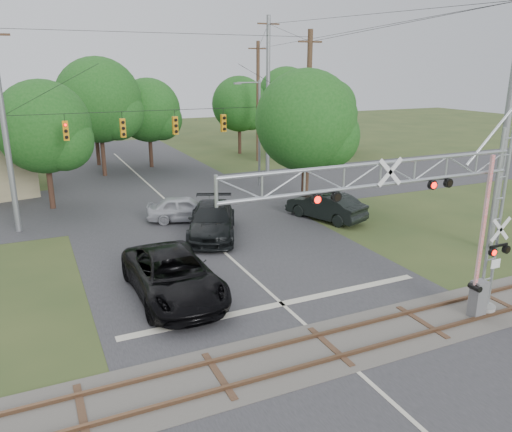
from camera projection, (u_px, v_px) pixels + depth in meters
name	position (u px, v px, depth m)	size (l,w,h in m)	color
ground	(366.00, 380.00, 15.09)	(160.00, 160.00, 0.00)	#2F411E
road_main	(238.00, 265.00, 23.79)	(14.00, 90.00, 0.02)	#2D2C2F
road_cross	(164.00, 198.00, 35.98)	(90.00, 12.00, 0.02)	#2D2C2F
railroad_track	(330.00, 347.00, 16.82)	(90.00, 3.20, 0.17)	#534F48
crossing_gantry	(430.00, 212.00, 16.63)	(11.34, 0.91, 7.09)	gray
traffic_signal_span	(190.00, 123.00, 31.23)	(19.34, 0.36, 11.50)	gray
pickup_black	(173.00, 275.00, 20.31)	(3.11, 6.74, 1.87)	black
car_dark	(212.00, 220.00, 27.72)	(2.50, 6.16, 1.79)	black
sedan_silver	(185.00, 209.00, 30.47)	(1.84, 4.57, 1.56)	#ADAEB5
suv_dark	(326.00, 206.00, 30.76)	(1.79, 5.14, 1.69)	black
streetlight	(257.00, 128.00, 38.70)	(2.17, 0.23, 8.14)	gray
utility_poles	(209.00, 111.00, 33.76)	(26.56, 28.47, 13.21)	#3E271C
treeline	(128.00, 108.00, 43.42)	(49.00, 30.99, 9.97)	#392419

